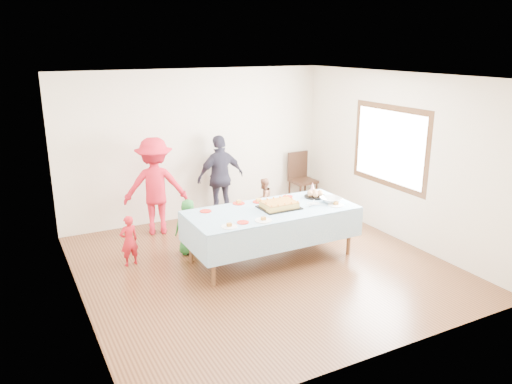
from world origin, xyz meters
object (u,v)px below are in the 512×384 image
(party_table, at_px, (272,213))
(adult_left, at_px, (155,186))
(birthday_cake, at_px, (279,205))
(dining_chair, at_px, (301,175))

(party_table, relative_size, adult_left, 1.52)
(birthday_cake, relative_size, dining_chair, 0.55)
(party_table, relative_size, dining_chair, 2.39)
(birthday_cake, distance_m, dining_chair, 2.73)
(adult_left, bearing_deg, party_table, 138.63)
(birthday_cake, height_order, adult_left, adult_left)
(party_table, height_order, dining_chair, dining_chair)
(dining_chair, xyz_separation_m, adult_left, (-3.05, -0.25, 0.24))
(dining_chair, distance_m, adult_left, 3.07)
(birthday_cake, bearing_deg, adult_left, 125.51)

